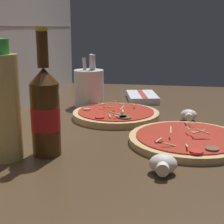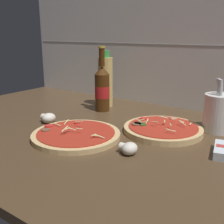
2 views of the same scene
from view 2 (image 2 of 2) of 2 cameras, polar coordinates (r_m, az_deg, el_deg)
counter_slab at (r=95.47cm, az=-1.91°, el=-4.91°), size 160.00×90.00×2.50cm
tile_backsplash at (r=128.45cm, az=10.74°, el=13.34°), size 160.00×1.13×60.00cm
pizza_near at (r=91.10cm, az=-7.31°, el=-4.61°), size 28.38×28.38×4.40cm
pizza_far at (r=96.67cm, az=10.27°, el=-3.42°), size 26.49×26.49×5.73cm
beer_bottle at (r=119.34cm, az=-2.02°, el=4.90°), size 6.29×6.29×27.20cm
oil_bottle at (r=127.07cm, az=-1.36°, el=6.30°), size 6.65×6.65×24.96cm
mushroom_left at (r=78.35cm, az=3.45°, el=-7.37°), size 5.19×4.94×3.46cm
mushroom_right at (r=107.24cm, az=-12.82°, el=-1.18°), size 5.63×5.36×3.75cm
utensil_crock at (r=101.29cm, az=20.94°, el=-0.09°), size 10.33×10.33×18.32cm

